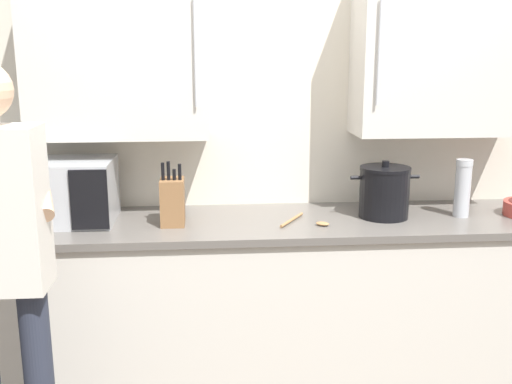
% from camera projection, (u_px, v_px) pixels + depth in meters
% --- Properties ---
extents(back_wall_tiled, '(3.73, 0.44, 2.51)m').
position_uv_depth(back_wall_tiled, '(279.00, 111.00, 3.09)').
color(back_wall_tiled, beige).
rests_on(back_wall_tiled, ground_plane).
extents(counter_unit, '(3.21, 0.64, 0.90)m').
position_uv_depth(counter_unit, '(285.00, 305.00, 3.01)').
color(counter_unit, beige).
rests_on(counter_unit, ground_plane).
extents(microwave_oven, '(0.73, 0.77, 0.30)m').
position_uv_depth(microwave_oven, '(42.00, 192.00, 2.81)').
color(microwave_oven, '#B7BABF').
rests_on(microwave_oven, counter_unit).
extents(wooden_spoon, '(0.24, 0.23, 0.02)m').
position_uv_depth(wooden_spoon, '(306.00, 222.00, 2.83)').
color(wooden_spoon, '#A37547').
rests_on(wooden_spoon, counter_unit).
extents(knife_block, '(0.11, 0.15, 0.31)m').
position_uv_depth(knife_block, '(173.00, 201.00, 2.80)').
color(knife_block, brown).
rests_on(knife_block, counter_unit).
extents(stock_pot, '(0.34, 0.25, 0.28)m').
position_uv_depth(stock_pot, '(384.00, 192.00, 2.92)').
color(stock_pot, black).
rests_on(stock_pot, counter_unit).
extents(thermos_flask, '(0.08, 0.08, 0.29)m').
position_uv_depth(thermos_flask, '(463.00, 188.00, 2.93)').
color(thermos_flask, '#B7BABF').
rests_on(thermos_flask, counter_unit).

